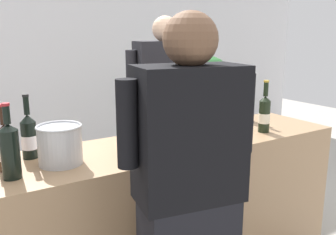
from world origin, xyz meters
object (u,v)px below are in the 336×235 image
(wine_bottle_1, at_px, (29,136))
(person_server, at_px, (165,131))
(wine_bottle_7, at_px, (10,150))
(wine_bottle_2, at_px, (6,147))
(person_guest, at_px, (188,215))
(wine_bottle_0, at_px, (264,114))
(wine_bottle_6, at_px, (247,105))
(potted_shrub, at_px, (202,112))
(wine_bottle_3, at_px, (210,117))
(wine_bottle_5, at_px, (133,130))
(ice_bucket, at_px, (60,144))
(wine_bottle_4, at_px, (197,123))
(wine_glass, at_px, (218,120))

(wine_bottle_1, height_order, person_server, person_server)
(wine_bottle_7, bearing_deg, wine_bottle_2, 90.75)
(wine_bottle_7, bearing_deg, person_guest, -38.77)
(wine_bottle_0, distance_m, wine_bottle_2, 1.53)
(wine_bottle_6, bearing_deg, wine_bottle_2, -175.23)
(potted_shrub, bearing_deg, wine_bottle_7, -147.88)
(wine_bottle_3, distance_m, wine_bottle_5, 0.57)
(wine_bottle_6, xyz_separation_m, person_guest, (-1.03, -0.74, -0.25))
(wine_bottle_7, bearing_deg, ice_bucket, 17.03)
(wine_bottle_6, relative_size, ice_bucket, 1.54)
(wine_bottle_0, distance_m, person_server, 0.81)
(wine_bottle_4, distance_m, potted_shrub, 1.64)
(wine_bottle_7, relative_size, person_server, 0.20)
(wine_glass, bearing_deg, ice_bucket, 171.44)
(wine_bottle_6, distance_m, potted_shrub, 1.10)
(wine_bottle_4, height_order, wine_bottle_6, wine_bottle_4)
(person_guest, distance_m, potted_shrub, 2.23)
(ice_bucket, bearing_deg, person_server, 32.24)
(wine_bottle_5, height_order, wine_glass, wine_bottle_5)
(wine_bottle_1, distance_m, wine_glass, 1.03)
(wine_bottle_0, xyz_separation_m, ice_bucket, (-1.28, 0.10, -0.02))
(wine_bottle_0, xyz_separation_m, person_guest, (-0.91, -0.46, -0.25))
(wine_bottle_3, xyz_separation_m, wine_glass, (-0.06, -0.15, 0.02))
(wine_glass, xyz_separation_m, potted_shrub, (0.89, 1.31, -0.29))
(ice_bucket, distance_m, person_guest, 0.71)
(person_server, bearing_deg, person_guest, -117.28)
(wine_bottle_2, bearing_deg, wine_bottle_0, -5.33)
(wine_bottle_6, relative_size, potted_shrub, 0.25)
(wine_bottle_5, relative_size, wine_bottle_6, 1.06)
(wine_bottle_3, xyz_separation_m, potted_shrub, (0.83, 1.17, -0.27))
(wine_bottle_3, relative_size, wine_bottle_6, 0.98)
(wine_bottle_5, height_order, person_guest, person_guest)
(wine_bottle_1, xyz_separation_m, wine_bottle_3, (1.04, -0.15, 0.01))
(person_server, xyz_separation_m, person_guest, (-0.60, -1.17, -0.02))
(wine_bottle_0, xyz_separation_m, wine_bottle_5, (-0.92, 0.04, 0.01))
(wine_bottle_6, height_order, potted_shrub, potted_shrub)
(wine_bottle_7, bearing_deg, wine_bottle_0, -1.02)
(wine_bottle_1, xyz_separation_m, person_server, (1.08, 0.45, -0.22))
(wine_bottle_0, bearing_deg, wine_bottle_1, 169.12)
(wine_bottle_2, relative_size, person_server, 0.19)
(wine_bottle_4, bearing_deg, wine_bottle_7, 179.36)
(wine_bottle_2, height_order, wine_bottle_4, wine_bottle_4)
(wine_bottle_6, distance_m, ice_bucket, 1.41)
(wine_bottle_1, distance_m, wine_bottle_4, 0.90)
(wine_bottle_3, relative_size, wine_glass, 1.63)
(person_server, height_order, potted_shrub, person_server)
(wine_bottle_4, relative_size, wine_bottle_7, 1.01)
(wine_bottle_6, height_order, person_server, person_server)
(wine_bottle_0, xyz_separation_m, wine_bottle_7, (-1.52, 0.03, 0.01))
(wine_bottle_4, distance_m, wine_bottle_5, 0.39)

